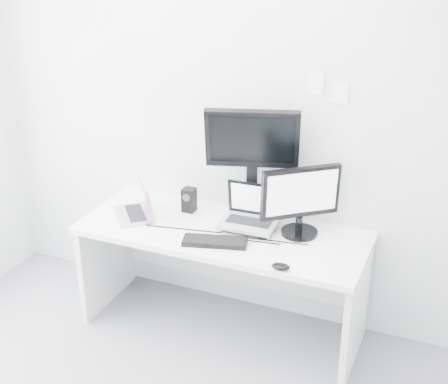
# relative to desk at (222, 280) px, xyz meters

# --- Properties ---
(back_wall) EXTENTS (3.60, 0.00, 3.60)m
(back_wall) POSITION_rel_desk_xyz_m (0.00, 0.35, 0.99)
(back_wall) COLOR silver
(back_wall) RESTS_ON ground
(desk) EXTENTS (1.80, 0.70, 0.73)m
(desk) POSITION_rel_desk_xyz_m (0.00, 0.00, 0.00)
(desk) COLOR white
(desk) RESTS_ON ground
(macbook) EXTENTS (0.39, 0.40, 0.24)m
(macbook) POSITION_rel_desk_xyz_m (-0.61, -0.04, 0.48)
(macbook) COLOR #AFAFB4
(macbook) RESTS_ON desk
(speaker) EXTENTS (0.09, 0.09, 0.16)m
(speaker) POSITION_rel_desk_xyz_m (-0.31, 0.17, 0.45)
(speaker) COLOR black
(speaker) RESTS_ON desk
(dell_laptop) EXTENTS (0.35, 0.28, 0.29)m
(dell_laptop) POSITION_rel_desk_xyz_m (0.14, 0.07, 0.51)
(dell_laptop) COLOR #A7A9AE
(dell_laptop) RESTS_ON desk
(rear_monitor) EXTENTS (0.60, 0.37, 0.77)m
(rear_monitor) POSITION_rel_desk_xyz_m (0.12, 0.19, 0.75)
(rear_monitor) COLOR black
(rear_monitor) RESTS_ON desk
(samsung_monitor) EXTENTS (0.52, 0.49, 0.45)m
(samsung_monitor) POSITION_rel_desk_xyz_m (0.46, 0.14, 0.59)
(samsung_monitor) COLOR black
(samsung_monitor) RESTS_ON desk
(keyboard) EXTENTS (0.41, 0.23, 0.03)m
(keyboard) POSITION_rel_desk_xyz_m (0.03, -0.18, 0.38)
(keyboard) COLOR black
(keyboard) RESTS_ON desk
(mouse) EXTENTS (0.11, 0.07, 0.03)m
(mouse) POSITION_rel_desk_xyz_m (0.48, -0.31, 0.38)
(mouse) COLOR black
(mouse) RESTS_ON desk
(wall_note_0) EXTENTS (0.10, 0.00, 0.14)m
(wall_note_0) POSITION_rel_desk_xyz_m (0.45, 0.34, 1.26)
(wall_note_0) COLOR white
(wall_note_0) RESTS_ON back_wall
(wall_note_1) EXTENTS (0.09, 0.00, 0.13)m
(wall_note_1) POSITION_rel_desk_xyz_m (0.60, 0.34, 1.22)
(wall_note_1) COLOR white
(wall_note_1) RESTS_ON back_wall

